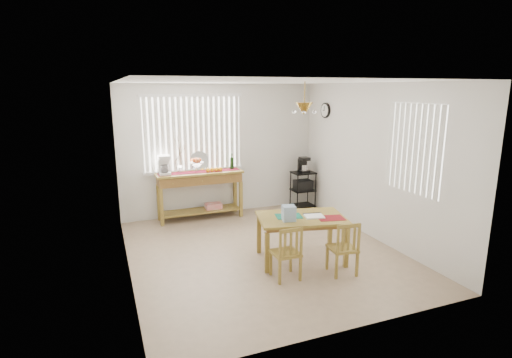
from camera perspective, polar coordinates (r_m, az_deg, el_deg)
name	(u,v)px	position (r m, az deg, el deg)	size (l,w,h in m)	color
ground	(263,252)	(6.37, 0.99, -10.40)	(4.00, 4.50, 0.01)	tan
room_shell	(263,145)	(5.93, 1.02, 4.91)	(4.20, 4.70, 2.70)	silver
sideboard	(200,184)	(7.82, -7.95, -0.66)	(1.66, 0.47, 0.93)	olive
sideboard_items	(186,165)	(7.70, -9.99, 1.93)	(1.58, 0.40, 0.71)	maroon
wire_cart	(303,186)	(8.54, 6.72, -1.05)	(0.46, 0.37, 0.78)	black
cart_items	(303,165)	(8.45, 6.78, 1.99)	(0.18, 0.22, 0.32)	black
dining_table	(301,222)	(5.93, 6.48, -6.07)	(1.40, 1.06, 0.67)	olive
table_items	(295,214)	(5.75, 5.62, -5.00)	(0.96, 0.65, 0.22)	#136C55
chair_left	(287,253)	(5.40, 4.39, -10.51)	(0.35, 0.35, 0.76)	olive
chair_right	(344,248)	(5.65, 12.40, -9.66)	(0.40, 0.40, 0.77)	olive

